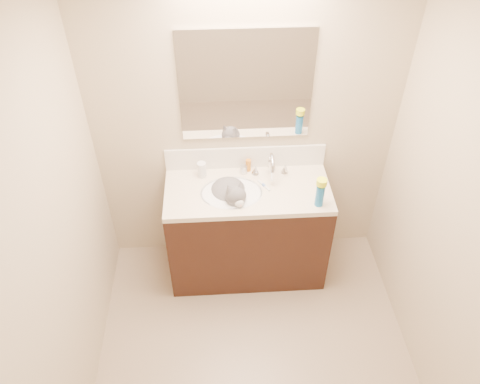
{
  "coord_description": "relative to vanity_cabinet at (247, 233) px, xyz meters",
  "views": [
    {
      "loc": [
        -0.22,
        -1.57,
        3.06
      ],
      "look_at": [
        -0.06,
        0.92,
        0.88
      ],
      "focal_mm": 35.0,
      "sensor_mm": 36.0,
      "label": 1
    }
  ],
  "objects": [
    {
      "name": "silver_jar",
      "position": [
        -0.02,
        0.19,
        0.48
      ],
      "size": [
        0.07,
        0.07,
        0.06
      ],
      "primitive_type": "cylinder",
      "rotation": [
        0.0,
        0.0,
        0.22
      ],
      "color": "#B7B7BC",
      "rests_on": "counter_slab"
    },
    {
      "name": "spray_can",
      "position": [
        0.48,
        -0.19,
        0.53
      ],
      "size": [
        0.07,
        0.07,
        0.16
      ],
      "primitive_type": "cylinder",
      "rotation": [
        0.0,
        0.0,
        0.3
      ],
      "color": "#1969B0",
      "rests_on": "counter_slab"
    },
    {
      "name": "vanity_cabinet",
      "position": [
        0.0,
        0.0,
        0.0
      ],
      "size": [
        1.2,
        0.55,
        0.82
      ],
      "primitive_type": "cube",
      "color": "black",
      "rests_on": "ground"
    },
    {
      "name": "pill_label",
      "position": [
        -0.33,
        0.17,
        0.5
      ],
      "size": [
        0.08,
        0.08,
        0.04
      ],
      "primitive_type": "cylinder",
      "rotation": [
        0.0,
        0.0,
        0.4
      ],
      "color": "orange",
      "rests_on": "pill_bottle"
    },
    {
      "name": "toothbrush",
      "position": [
        0.12,
        0.03,
        0.46
      ],
      "size": [
        0.09,
        0.13,
        0.01
      ],
      "primitive_type": "cube",
      "rotation": [
        0.0,
        0.0,
        0.55
      ],
      "color": "silver",
      "rests_on": "counter_slab"
    },
    {
      "name": "ground",
      "position": [
        0.0,
        -0.97,
        -0.41
      ],
      "size": [
        2.5,
        2.5,
        0.0
      ],
      "primitive_type": "plane",
      "color": "gray",
      "rests_on": "ground"
    },
    {
      "name": "counter_slab",
      "position": [
        0.0,
        0.0,
        0.43
      ],
      "size": [
        1.2,
        0.55,
        0.04
      ],
      "primitive_type": "cube",
      "color": "beige",
      "rests_on": "vanity_cabinet"
    },
    {
      "name": "toothbrush_head",
      "position": [
        0.12,
        0.03,
        0.46
      ],
      "size": [
        0.03,
        0.03,
        0.02
      ],
      "primitive_type": "cube",
      "rotation": [
        0.0,
        0.0,
        0.55
      ],
      "color": "#658CD8",
      "rests_on": "counter_slab"
    },
    {
      "name": "cat",
      "position": [
        -0.13,
        -0.01,
        0.42
      ],
      "size": [
        0.39,
        0.43,
        0.32
      ],
      "rotation": [
        0.0,
        0.0,
        0.35
      ],
      "color": "#575457",
      "rests_on": "basin"
    },
    {
      "name": "basin",
      "position": [
        -0.12,
        -0.03,
        0.38
      ],
      "size": [
        0.45,
        0.36,
        0.14
      ],
      "primitive_type": "ellipsoid",
      "color": "white",
      "rests_on": "vanity_cabinet"
    },
    {
      "name": "mirror",
      "position": [
        0.0,
        0.26,
        1.13
      ],
      "size": [
        0.9,
        0.02,
        0.8
      ],
      "primitive_type": "cube",
      "color": "white",
      "rests_on": "room_shell"
    },
    {
      "name": "backsplash",
      "position": [
        0.0,
        0.26,
        0.54
      ],
      "size": [
        1.2,
        0.02,
        0.18
      ],
      "primitive_type": "cube",
      "color": "silver",
      "rests_on": "counter_slab"
    },
    {
      "name": "room_shell",
      "position": [
        0.0,
        -0.97,
        1.08
      ],
      "size": [
        2.24,
        2.54,
        2.52
      ],
      "color": "#BDAA8C",
      "rests_on": "ground"
    },
    {
      "name": "pill_bottle",
      "position": [
        -0.33,
        0.17,
        0.51
      ],
      "size": [
        0.09,
        0.09,
        0.12
      ],
      "primitive_type": "cylinder",
      "rotation": [
        0.0,
        0.0,
        0.4
      ],
      "color": "silver",
      "rests_on": "counter_slab"
    },
    {
      "name": "faucet",
      "position": [
        0.18,
        0.14,
        0.54
      ],
      "size": [
        0.28,
        0.2,
        0.21
      ],
      "color": "silver",
      "rests_on": "counter_slab"
    },
    {
      "name": "amber_bottle",
      "position": [
        0.02,
        0.22,
        0.5
      ],
      "size": [
        0.04,
        0.04,
        0.1
      ],
      "primitive_type": "cylinder",
      "rotation": [
        0.0,
        0.0,
        -0.15
      ],
      "color": "orange",
      "rests_on": "counter_slab"
    },
    {
      "name": "spray_cap",
      "position": [
        0.48,
        -0.19,
        0.65
      ],
      "size": [
        0.09,
        0.09,
        0.04
      ],
      "primitive_type": "cylinder",
      "rotation": [
        0.0,
        0.0,
        0.3
      ],
      "color": "#EDFF1A",
      "rests_on": "spray_can"
    }
  ]
}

